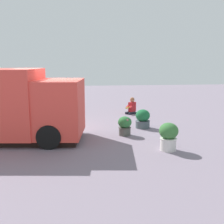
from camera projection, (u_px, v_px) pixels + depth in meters
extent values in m
plane|color=gray|center=(54.00, 132.00, 10.37)|extent=(40.00, 40.00, 0.00)
cube|color=#E94439|center=(60.00, 107.00, 9.17)|extent=(1.68, 2.23, 1.86)
cube|color=black|center=(81.00, 98.00, 9.10)|extent=(0.23, 1.72, 0.71)
cube|color=black|center=(2.00, 94.00, 10.19)|extent=(1.85, 0.24, 0.78)
cube|color=#ED483A|center=(3.00, 69.00, 10.30)|extent=(2.09, 0.83, 0.03)
cube|color=black|center=(13.00, 137.00, 9.36)|extent=(4.77, 2.25, 0.21)
cylinder|color=black|center=(49.00, 137.00, 8.35)|extent=(0.79, 0.31, 0.77)
cylinder|color=black|center=(61.00, 123.00, 10.26)|extent=(0.79, 0.31, 0.77)
ellipsoid|color=#22242E|center=(132.00, 112.00, 14.08)|extent=(0.68, 0.67, 0.12)
cube|color=#22242E|center=(128.00, 113.00, 14.00)|extent=(0.35, 0.31, 0.11)
cube|color=#22242E|center=(131.00, 113.00, 13.87)|extent=(0.35, 0.31, 0.11)
cube|color=red|center=(132.00, 107.00, 14.02)|extent=(0.43, 0.41, 0.49)
sphere|color=#A57B5A|center=(132.00, 100.00, 13.96)|extent=(0.23, 0.23, 0.23)
sphere|color=#945E3F|center=(132.00, 100.00, 13.95)|extent=(0.23, 0.23, 0.23)
cube|color=red|center=(129.00, 106.00, 13.99)|extent=(0.32, 0.29, 0.27)
cube|color=red|center=(132.00, 106.00, 13.83)|extent=(0.32, 0.29, 0.27)
cylinder|color=gold|center=(128.00, 108.00, 13.80)|extent=(0.33, 0.34, 0.09)
cube|color=#DC653B|center=(128.00, 107.00, 13.80)|extent=(0.26, 0.27, 0.02)
cylinder|color=#48575B|center=(143.00, 124.00, 11.07)|extent=(0.57, 0.57, 0.30)
torus|color=#4E5461|center=(143.00, 121.00, 11.04)|extent=(0.60, 0.60, 0.04)
ellipsoid|color=#1C6638|center=(143.00, 115.00, 11.00)|extent=(0.58, 0.58, 0.49)
sphere|color=red|center=(142.00, 111.00, 11.16)|extent=(0.06, 0.06, 0.06)
sphere|color=#DA1D47|center=(141.00, 115.00, 10.77)|extent=(0.05, 0.05, 0.05)
sphere|color=#E02545|center=(146.00, 112.00, 11.09)|extent=(0.09, 0.09, 0.09)
sphere|color=red|center=(148.00, 113.00, 10.95)|extent=(0.06, 0.06, 0.06)
sphere|color=red|center=(147.00, 112.00, 10.87)|extent=(0.06, 0.06, 0.06)
cylinder|color=#4B4D45|center=(125.00, 131.00, 9.96)|extent=(0.43, 0.43, 0.30)
torus|color=#494841|center=(125.00, 128.00, 9.94)|extent=(0.46, 0.46, 0.04)
ellipsoid|color=#2E7038|center=(125.00, 122.00, 9.90)|extent=(0.50, 0.50, 0.43)
sphere|color=#EF4377|center=(122.00, 119.00, 9.78)|extent=(0.05, 0.05, 0.05)
sphere|color=#EE3F73|center=(127.00, 120.00, 9.72)|extent=(0.09, 0.09, 0.09)
sphere|color=#E63488|center=(128.00, 119.00, 10.00)|extent=(0.07, 0.07, 0.07)
cylinder|color=silver|center=(168.00, 144.00, 8.26)|extent=(0.48, 0.48, 0.39)
torus|color=silver|center=(168.00, 138.00, 8.22)|extent=(0.51, 0.51, 0.04)
ellipsoid|color=#397338|center=(169.00, 131.00, 8.18)|extent=(0.59, 0.59, 0.50)
sphere|color=white|center=(173.00, 125.00, 8.26)|extent=(0.09, 0.09, 0.09)
sphere|color=white|center=(163.00, 127.00, 8.34)|extent=(0.06, 0.06, 0.06)
sphere|color=white|center=(171.00, 129.00, 7.95)|extent=(0.08, 0.08, 0.08)
sphere|color=white|center=(172.00, 131.00, 7.94)|extent=(0.08, 0.08, 0.08)
sphere|color=white|center=(162.00, 126.00, 8.28)|extent=(0.09, 0.09, 0.09)
sphere|color=white|center=(164.00, 128.00, 8.40)|extent=(0.09, 0.09, 0.09)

